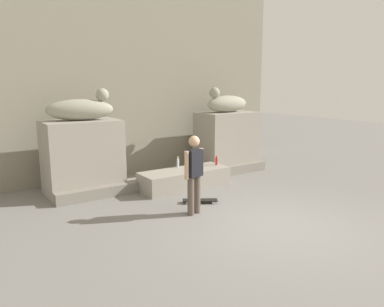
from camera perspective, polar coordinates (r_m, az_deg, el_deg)
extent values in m
plane|color=slate|center=(7.44, 12.79, -10.89)|extent=(40.00, 40.00, 0.00)
cube|color=gray|center=(11.55, -7.98, 11.39)|extent=(9.55, 0.60, 5.70)
cube|color=gray|center=(9.60, -16.55, -0.49)|extent=(1.83, 1.15, 1.82)
cube|color=gray|center=(11.81, 5.38, 1.98)|extent=(1.83, 1.15, 1.82)
ellipsoid|color=gray|center=(9.45, -16.93, 6.49)|extent=(1.68, 0.86, 0.52)
sphere|color=gray|center=(9.50, -13.72, 8.82)|extent=(0.32, 0.32, 0.32)
ellipsoid|color=gray|center=(11.69, 5.48, 7.66)|extent=(1.65, 0.71, 0.52)
sphere|color=gray|center=(11.29, 3.51, 9.38)|extent=(0.32, 0.32, 0.32)
cube|color=gray|center=(9.73, -1.15, -3.92)|extent=(2.40, 0.88, 0.48)
cylinder|color=brown|center=(7.70, -0.18, -6.63)|extent=(0.14, 0.14, 0.82)
cylinder|color=brown|center=(7.84, 0.81, -6.31)|extent=(0.14, 0.14, 0.82)
cube|color=black|center=(7.59, 0.32, -1.49)|extent=(0.40, 0.28, 0.56)
sphere|color=tan|center=(7.51, 0.33, 1.90)|extent=(0.23, 0.23, 0.23)
cylinder|color=tan|center=(7.43, -0.84, -1.84)|extent=(0.09, 0.09, 0.58)
cylinder|color=tan|center=(7.76, 1.43, -1.30)|extent=(0.09, 0.09, 0.58)
cube|color=black|center=(8.55, 1.25, -7.23)|extent=(0.78, 0.59, 0.02)
cylinder|color=white|center=(8.65, 3.22, -7.31)|extent=(0.06, 0.06, 0.06)
cylinder|color=white|center=(8.52, 3.31, -7.60)|extent=(0.06, 0.06, 0.06)
cylinder|color=white|center=(8.62, -0.79, -7.36)|extent=(0.06, 0.06, 0.06)
cylinder|color=white|center=(8.49, -0.77, -7.66)|extent=(0.06, 0.06, 0.06)
cylinder|color=red|center=(10.25, 3.80, -1.19)|extent=(0.06, 0.06, 0.21)
cylinder|color=red|center=(10.22, 3.81, -0.46)|extent=(0.03, 0.03, 0.06)
cylinder|color=yellow|center=(10.21, 3.81, -0.26)|extent=(0.03, 0.03, 0.01)
cylinder|color=silver|center=(9.94, -2.19, -1.49)|extent=(0.06, 0.06, 0.23)
cylinder|color=silver|center=(9.91, -2.20, -0.67)|extent=(0.03, 0.03, 0.06)
cylinder|color=yellow|center=(9.90, -2.20, -0.47)|extent=(0.03, 0.03, 0.01)
cube|color=gray|center=(10.17, -2.71, -3.89)|extent=(6.47, 0.50, 0.27)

